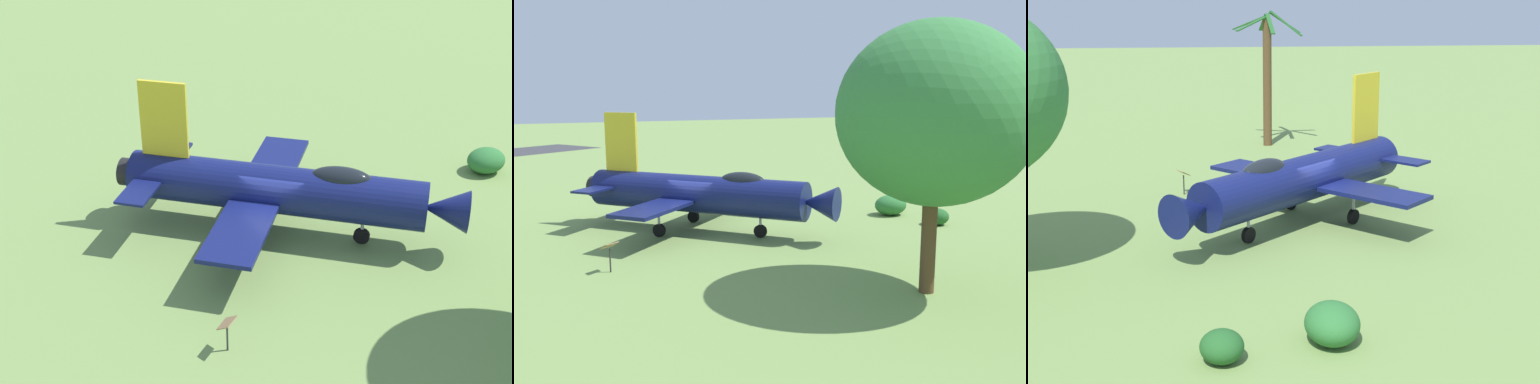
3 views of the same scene
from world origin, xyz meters
TOP-DOWN VIEW (x-y plane):
  - ground_plane at (0.00, 0.00)m, footprint 200.00×200.00m
  - display_jet at (-0.26, 0.26)m, footprint 10.88×11.02m
  - palm_tree at (15.81, 0.22)m, footprint 4.44×4.03m
  - shrub_near_fence at (-11.41, 3.51)m, footprint 1.18×1.12m
  - shrub_by_tree at (-10.64, 0.63)m, footprint 1.77×1.46m
  - info_plaque at (4.79, 4.90)m, footprint 0.72×0.66m

SIDE VIEW (x-z plane):
  - ground_plane at x=0.00m, z-range 0.00..0.00m
  - shrub_near_fence at x=-11.41m, z-range 0.00..0.83m
  - shrub_by_tree at x=-10.64m, z-range 0.00..1.09m
  - info_plaque at x=4.79m, z-range 0.28..1.43m
  - display_jet at x=-0.26m, z-range -0.93..4.65m
  - palm_tree at x=15.81m, z-range 0.08..7.95m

